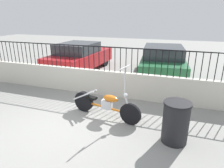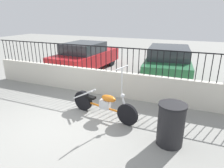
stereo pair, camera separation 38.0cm
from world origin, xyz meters
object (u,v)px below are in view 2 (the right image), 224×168
(motorcycle_orange, at_px, (101,103))
(car_green, at_px, (168,62))
(trash_bin, at_px, (171,124))
(car_red, at_px, (86,56))

(motorcycle_orange, height_order, car_green, motorcycle_orange)
(trash_bin, relative_size, car_red, 0.23)
(motorcycle_orange, xyz_separation_m, car_green, (1.17, 4.42, 0.33))
(car_green, bearing_deg, car_red, 87.57)
(motorcycle_orange, distance_m, car_red, 5.06)
(trash_bin, height_order, car_red, car_red)
(trash_bin, relative_size, car_green, 0.21)
(car_red, height_order, car_green, car_green)
(car_red, relative_size, car_green, 0.94)
(motorcycle_orange, distance_m, car_green, 4.58)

